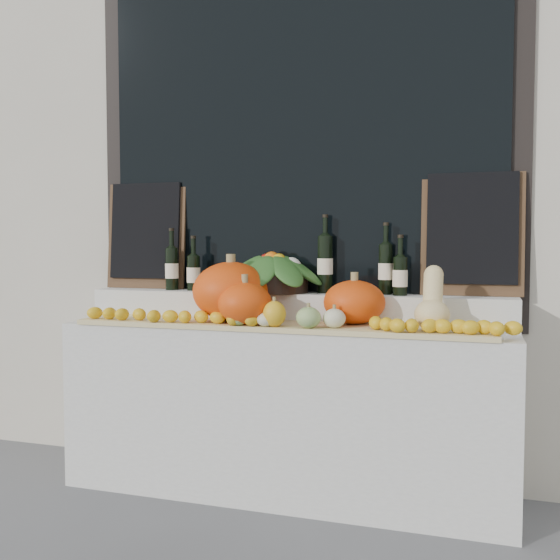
% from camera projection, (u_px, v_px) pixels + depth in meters
% --- Properties ---
extents(storefront_facade, '(7.00, 0.94, 4.50)m').
position_uv_depth(storefront_facade, '(319.00, 90.00, 3.83)').
color(storefront_facade, beige).
rests_on(storefront_facade, ground).
extents(display_sill, '(2.30, 0.55, 0.88)m').
position_uv_depth(display_sill, '(284.00, 409.00, 3.25)').
color(display_sill, silver).
rests_on(display_sill, ground).
extents(rear_tier, '(2.30, 0.25, 0.16)m').
position_uv_depth(rear_tier, '(292.00, 307.00, 3.36)').
color(rear_tier, silver).
rests_on(rear_tier, display_sill).
extents(straw_bedding, '(2.10, 0.32, 0.02)m').
position_uv_depth(straw_bedding, '(277.00, 326.00, 3.10)').
color(straw_bedding, tan).
rests_on(straw_bedding, display_sill).
extents(pumpkin_left, '(0.41, 0.41, 0.30)m').
position_uv_depth(pumpkin_left, '(231.00, 291.00, 3.22)').
color(pumpkin_left, '#E94A0C').
rests_on(pumpkin_left, straw_bedding).
extents(pumpkin_right, '(0.36, 0.36, 0.22)m').
position_uv_depth(pumpkin_right, '(354.00, 302.00, 3.08)').
color(pumpkin_right, '#E94A0C').
rests_on(pumpkin_right, straw_bedding).
extents(pumpkin_center, '(0.29, 0.29, 0.21)m').
position_uv_depth(pumpkin_center, '(245.00, 303.00, 3.07)').
color(pumpkin_center, '#E94A0C').
rests_on(pumpkin_center, straw_bedding).
extents(butternut_squash, '(0.16, 0.22, 0.30)m').
position_uv_depth(butternut_squash, '(432.00, 304.00, 2.87)').
color(butternut_squash, '#EDCE8B').
rests_on(butternut_squash, straw_bedding).
extents(decorative_gourds, '(0.57, 0.15, 0.15)m').
position_uv_depth(decorative_gourds, '(287.00, 316.00, 2.97)').
color(decorative_gourds, '#2F6E21').
rests_on(decorative_gourds, straw_bedding).
extents(lemon_heap, '(2.20, 0.16, 0.06)m').
position_uv_depth(lemon_heap, '(270.00, 320.00, 3.00)').
color(lemon_heap, gold).
rests_on(lemon_heap, straw_bedding).
extents(produce_bowl, '(0.60, 0.60, 0.23)m').
position_uv_depth(produce_bowl, '(272.00, 272.00, 3.37)').
color(produce_bowl, black).
rests_on(produce_bowl, rear_tier).
extents(wine_bottle_far_left, '(0.08, 0.08, 0.35)m').
position_uv_depth(wine_bottle_far_left, '(172.00, 268.00, 3.54)').
color(wine_bottle_far_left, black).
rests_on(wine_bottle_far_left, rear_tier).
extents(wine_bottle_near_left, '(0.08, 0.08, 0.31)m').
position_uv_depth(wine_bottle_near_left, '(194.00, 272.00, 3.51)').
color(wine_bottle_near_left, black).
rests_on(wine_bottle_near_left, rear_tier).
extents(wine_bottle_tall, '(0.08, 0.08, 0.42)m').
position_uv_depth(wine_bottle_tall, '(325.00, 264.00, 3.33)').
color(wine_bottle_tall, black).
rests_on(wine_bottle_tall, rear_tier).
extents(wine_bottle_near_right, '(0.08, 0.08, 0.37)m').
position_uv_depth(wine_bottle_near_right, '(386.00, 268.00, 3.23)').
color(wine_bottle_near_right, black).
rests_on(wine_bottle_near_right, rear_tier).
extents(wine_bottle_far_right, '(0.08, 0.08, 0.31)m').
position_uv_depth(wine_bottle_far_right, '(400.00, 275.00, 3.16)').
color(wine_bottle_far_right, black).
rests_on(wine_bottle_far_right, rear_tier).
extents(chalkboard_left, '(0.50, 0.08, 0.62)m').
position_uv_depth(chalkboard_left, '(146.00, 233.00, 3.67)').
color(chalkboard_left, '#4C331E').
rests_on(chalkboard_left, rear_tier).
extents(chalkboard_right, '(0.50, 0.08, 0.62)m').
position_uv_depth(chalkboard_right, '(472.00, 232.00, 3.13)').
color(chalkboard_right, '#4C331E').
rests_on(chalkboard_right, rear_tier).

